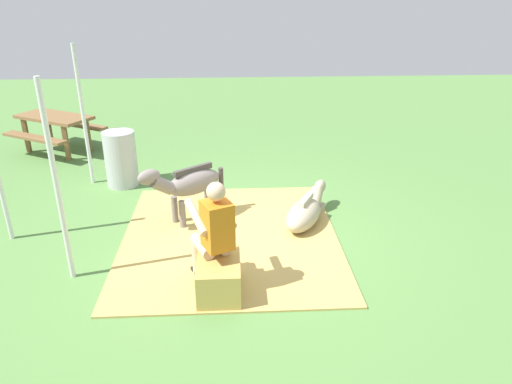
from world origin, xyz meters
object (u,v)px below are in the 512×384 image
(hay_bale, at_px, (219,277))
(tent_pole_left, at_px, (57,185))
(water_barrel, at_px, (121,159))
(picnic_bench, at_px, (55,124))
(person_seated, at_px, (213,230))
(tent_pole_right, at_px, (83,117))
(pony_standing, at_px, (189,184))
(pony_lying, at_px, (306,212))

(hay_bale, height_order, tent_pole_left, tent_pole_left)
(water_barrel, bearing_deg, picnic_bench, 42.12)
(tent_pole_left, bearing_deg, person_seated, -99.11)
(hay_bale, relative_size, tent_pole_right, 0.30)
(pony_standing, xyz_separation_m, picnic_bench, (3.24, 2.87, 0.00))
(hay_bale, bearing_deg, pony_lying, -36.99)
(pony_standing, height_order, pony_lying, pony_standing)
(person_seated, distance_m, picnic_bench, 5.83)
(hay_bale, height_order, water_barrel, water_barrel)
(hay_bale, distance_m, tent_pole_right, 4.08)
(pony_lying, bearing_deg, picnic_bench, 52.93)
(pony_lying, xyz_separation_m, tent_pole_left, (-1.16, 2.89, 0.96))
(pony_lying, relative_size, tent_pole_right, 0.57)
(water_barrel, relative_size, tent_pole_right, 0.40)
(person_seated, relative_size, picnic_bench, 0.66)
(tent_pole_right, bearing_deg, water_barrel, -103.84)
(tent_pole_left, bearing_deg, hay_bale, -103.70)
(hay_bale, distance_m, picnic_bench, 5.99)
(person_seated, bearing_deg, tent_pole_left, 80.89)
(person_seated, distance_m, water_barrel, 3.43)
(pony_standing, xyz_separation_m, pony_lying, (-0.16, -1.63, -0.38))
(tent_pole_left, distance_m, picnic_bench, 4.87)
(person_seated, height_order, tent_pole_left, tent_pole_left)
(pony_lying, distance_m, tent_pole_right, 3.93)
(hay_bale, distance_m, pony_lying, 1.98)
(person_seated, xyz_separation_m, picnic_bench, (4.83, 3.27, -0.12))
(tent_pole_right, distance_m, picnic_bench, 2.09)
(pony_lying, xyz_separation_m, picnic_bench, (3.40, 4.50, 0.39))
(person_seated, bearing_deg, picnic_bench, 34.06)
(person_seated, xyz_separation_m, pony_standing, (1.59, 0.39, -0.13))
(person_seated, distance_m, pony_lying, 1.96)
(pony_standing, relative_size, water_barrel, 1.23)
(tent_pole_left, relative_size, tent_pole_right, 1.00)
(person_seated, bearing_deg, water_barrel, 28.30)
(picnic_bench, bearing_deg, pony_lying, -127.07)
(hay_bale, xyz_separation_m, pony_lying, (1.58, -1.19, -0.02))
(pony_lying, relative_size, water_barrel, 1.41)
(water_barrel, relative_size, tent_pole_left, 0.40)
(pony_standing, bearing_deg, tent_pole_left, 136.29)
(hay_bale, xyz_separation_m, pony_standing, (1.74, 0.44, 0.37))
(pony_lying, height_order, picnic_bench, picnic_bench)
(pony_standing, height_order, picnic_bench, pony_standing)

